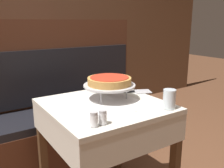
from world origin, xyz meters
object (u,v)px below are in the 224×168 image
dining_table_front (105,121)px  water_glass_near (169,99)px  pizza_pan_stand (109,86)px  condiment_caddy (51,65)px  pepper_shaker (103,117)px  dining_table_rear (46,79)px  deep_dish_pizza (109,81)px  booth_bench (74,120)px  salt_shaker (94,119)px  pizza_server (133,92)px

dining_table_front → water_glass_near: water_glass_near is taller
pizza_pan_stand → condiment_caddy: (0.09, 1.32, -0.06)m
dining_table_front → pepper_shaker: pepper_shaker is taller
water_glass_near → dining_table_rear: bearing=95.4°
deep_dish_pizza → condiment_caddy: bearing=85.9°
dining_table_rear → booth_bench: size_ratio=0.53×
deep_dish_pizza → condiment_caddy: (0.09, 1.32, -0.09)m
dining_table_rear → pizza_pan_stand: (-0.03, -1.35, 0.21)m
dining_table_rear → salt_shaker: salt_shaker is taller
deep_dish_pizza → pizza_server: bearing=10.8°
water_glass_near → condiment_caddy: bearing=93.4°
condiment_caddy → water_glass_near: bearing=-86.6°
deep_dish_pizza → water_glass_near: (0.19, -0.34, -0.07)m
water_glass_near → pepper_shaker: water_glass_near is taller
pizza_pan_stand → salt_shaker: 0.44m
booth_bench → deep_dish_pizza: bearing=-93.6°
pepper_shaker → deep_dish_pizza: bearing=52.5°
booth_bench → condiment_caddy: booth_bench is taller
dining_table_front → pepper_shaker: 0.36m
booth_bench → pizza_server: bearing=-72.8°
deep_dish_pizza → salt_shaker: size_ratio=3.83×
dining_table_rear → deep_dish_pizza: deep_dish_pizza is taller
condiment_caddy → salt_shaker: bearing=-103.4°
salt_shaker → pizza_server: bearing=34.9°
dining_table_front → condiment_caddy: size_ratio=5.25×
booth_bench → salt_shaker: bearing=-109.0°
pepper_shaker → pizza_pan_stand: bearing=52.5°
dining_table_rear → pizza_server: size_ratio=2.57×
dining_table_rear → water_glass_near: bearing=-84.6°
salt_shaker → pepper_shaker: salt_shaker is taller
pizza_pan_stand → deep_dish_pizza: deep_dish_pizza is taller
deep_dish_pizza → dining_table_rear: bearing=88.7°
salt_shaker → pepper_shaker: bearing=0.0°
pizza_server → salt_shaker: salt_shaker is taller
deep_dish_pizza → condiment_caddy: deep_dish_pizza is taller
water_glass_near → dining_table_front: bearing=132.7°
dining_table_rear → salt_shaker: (-0.33, -1.67, 0.16)m
booth_bench → dining_table_rear: bearing=90.7°
condiment_caddy → dining_table_rear: bearing=153.0°
deep_dish_pizza → dining_table_front: bearing=-141.4°
pizza_server → condiment_caddy: size_ratio=2.02×
deep_dish_pizza → salt_shaker: bearing=-132.6°
booth_bench → pizza_pan_stand: bearing=-93.6°
booth_bench → water_glass_near: size_ratio=12.35×
booth_bench → pizza_server: 0.75m
salt_shaker → condiment_caddy: size_ratio=0.52×
dining_table_rear → pizza_server: 1.33m
water_glass_near → salt_shaker: water_glass_near is taller
condiment_caddy → pizza_pan_stand: bearing=-94.1°
pepper_shaker → booth_bench: bearing=73.6°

